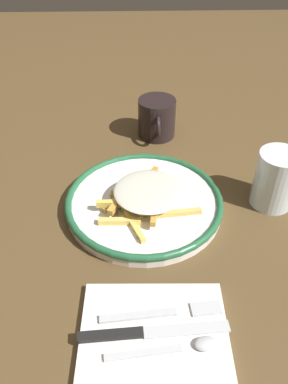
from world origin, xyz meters
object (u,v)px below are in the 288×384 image
at_px(napkin, 154,335).
at_px(knife, 141,333).
at_px(fries_heap, 145,194).
at_px(fork, 162,313).
at_px(plate, 144,202).
at_px(spoon, 181,347).
at_px(water_glass, 276,179).
at_px(coffee_mug, 157,118).

distance_m(napkin, knife, 0.02).
distance_m(fries_heap, napkin, 0.26).
bearing_deg(fork, plate, -175.61).
height_order(fries_heap, knife, fries_heap).
bearing_deg(napkin, fork, 157.34).
distance_m(fries_heap, fork, 0.23).
bearing_deg(fork, spoon, 22.92).
xyz_separation_m(napkin, fork, (-0.03, 0.01, 0.01)).
relative_size(spoon, water_glass, 1.37).
height_order(fork, knife, knife).
height_order(knife, spoon, spoon).
distance_m(napkin, fork, 0.03).
distance_m(fork, spoon, 0.06).
bearing_deg(fries_heap, napkin, 1.02).
relative_size(fries_heap, napkin, 0.99).
xyz_separation_m(napkin, spoon, (0.02, 0.03, 0.01)).
xyz_separation_m(plate, napkin, (0.27, 0.01, -0.01)).
xyz_separation_m(plate, water_glass, (-0.01, 0.25, 0.04)).
height_order(fries_heap, fork, fries_heap).
bearing_deg(fork, knife, -45.69).
height_order(fries_heap, coffee_mug, coffee_mug).
bearing_deg(knife, coffee_mug, 174.56).
xyz_separation_m(fries_heap, water_glass, (-0.02, 0.24, 0.02)).
relative_size(plate, coffee_mug, 2.56).
bearing_deg(fries_heap, spoon, 7.87).
distance_m(knife, spoon, 0.06).
distance_m(plate, coffee_mug, 0.27).
height_order(plate, napkin, plate).
relative_size(napkin, fork, 1.16).
xyz_separation_m(fork, spoon, (0.05, 0.02, 0.00)).
bearing_deg(coffee_mug, spoon, 0.30).
xyz_separation_m(spoon, coffee_mug, (-0.55, -0.00, 0.03)).
bearing_deg(water_glass, fries_heap, -85.91).
bearing_deg(coffee_mug, water_glass, 39.38).
relative_size(spoon, coffee_mug, 1.31).
relative_size(fries_heap, spoon, 1.33).
bearing_deg(napkin, water_glass, 139.32).
bearing_deg(water_glass, spoon, -34.06).
height_order(knife, coffee_mug, coffee_mug).
bearing_deg(spoon, fries_heap, -172.13).
bearing_deg(fork, water_glass, 137.65).
bearing_deg(water_glass, plate, -87.81).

